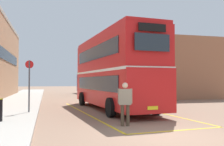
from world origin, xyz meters
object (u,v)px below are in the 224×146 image
Objects in this scene: single_deck_bus at (94,82)px; bus_stop_sign at (29,81)px; pedestrian_boarding at (125,101)px; double_decker_bus at (113,71)px.

bus_stop_sign is at bearing -110.33° from single_deck_bus.
single_deck_bus is at bearing 82.35° from pedestrian_boarding.
double_decker_bus is at bearing 79.89° from pedestrian_boarding.
pedestrian_boarding is 0.63× the size of bus_stop_sign.
double_decker_bus is 6.23m from pedestrian_boarding.
double_decker_bus reaches higher than bus_stop_sign.
double_decker_bus is 3.81× the size of bus_stop_sign.
double_decker_bus is 5.31m from bus_stop_sign.
single_deck_bus is 24.72m from pedestrian_boarding.
double_decker_bus is at bearing 13.97° from bus_stop_sign.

